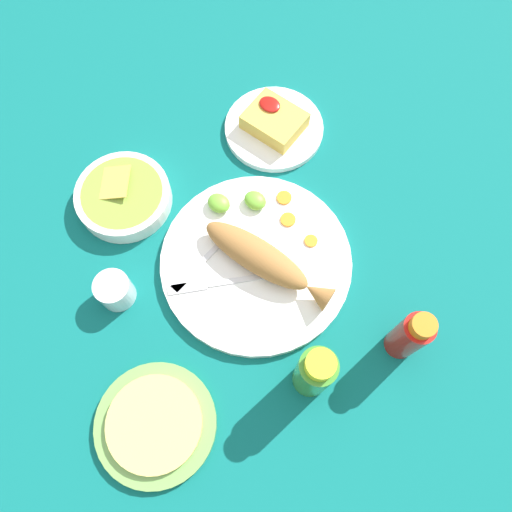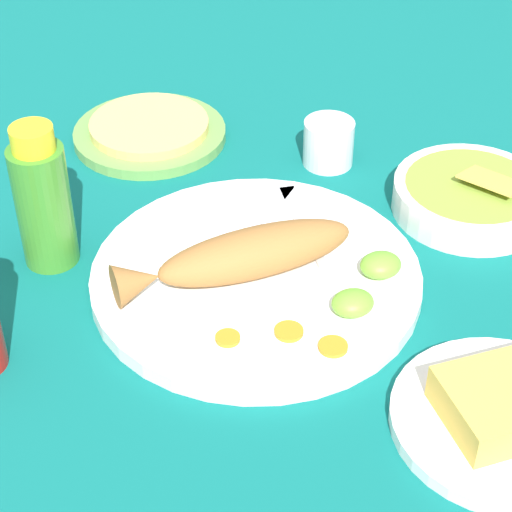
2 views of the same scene
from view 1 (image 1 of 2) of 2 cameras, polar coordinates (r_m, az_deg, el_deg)
The scene contains 18 objects.
ground_plane at distance 0.92m, azimuth -0.00°, elevation -0.87°, with size 4.00×4.00×0.00m, color #0C605B.
main_plate at distance 0.91m, azimuth -0.00°, elevation -0.67°, with size 0.35×0.35×0.02m, color white.
fried_fish at distance 0.87m, azimuth 0.88°, elevation -0.43°, with size 0.26×0.07×0.05m.
fork_near at distance 0.89m, azimuth -5.00°, elevation -3.17°, with size 0.14×0.14×0.00m.
fork_far at distance 0.90m, azimuth -5.83°, elevation -0.29°, with size 0.03×0.19×0.00m.
carrot_slice_near at distance 0.92m, azimuth 6.30°, elevation 1.72°, with size 0.02×0.02×0.00m, color orange.
carrot_slice_mid at distance 0.95m, azimuth 3.23°, elevation 6.67°, with size 0.03×0.03×0.00m, color orange.
carrot_slice_far at distance 0.93m, azimuth 3.69°, elevation 4.16°, with size 0.03×0.03×0.00m, color orange.
lime_wedge_main at distance 0.94m, azimuth -0.10°, elevation 6.37°, with size 0.04×0.04×0.02m, color #6BB233.
lime_wedge_side at distance 0.94m, azimuth -4.27°, elevation 6.04°, with size 0.04×0.04×0.02m, color #6BB233.
hot_sauce_bottle_red at distance 0.84m, azimuth 17.19°, elevation -8.69°, with size 0.05×0.05×0.15m.
hot_sauce_bottle_green at distance 0.79m, azimuth 6.70°, elevation -13.07°, with size 0.06×0.06×0.16m.
salt_cup at distance 0.91m, azimuth -15.77°, elevation -3.88°, with size 0.06×0.06×0.06m.
side_plate_fries at distance 1.05m, azimuth 2.07°, elevation 14.36°, with size 0.20×0.20×0.01m, color white.
fries_pile at distance 1.03m, azimuth 2.10°, elevation 15.23°, with size 0.11×0.09×0.04m.
guacamole_bowl at distance 0.98m, azimuth -14.92°, elevation 6.62°, with size 0.18×0.18×0.05m.
tortilla_plate at distance 0.87m, azimuth -11.39°, elevation -18.33°, with size 0.20×0.20×0.01m, color #6B9E4C.
tortilla_stack at distance 0.85m, azimuth -11.56°, elevation -18.28°, with size 0.15×0.15×0.01m, color #E0C666.
Camera 1 is at (-0.19, 0.26, 0.86)m, focal length 35.00 mm.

